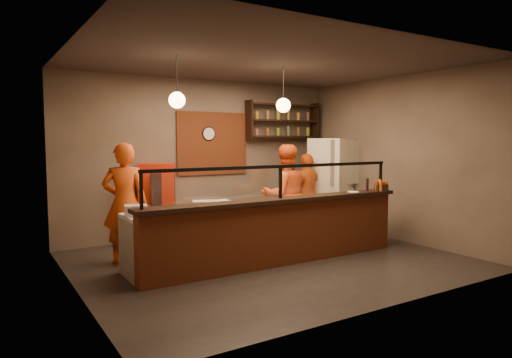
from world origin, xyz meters
TOP-DOWN VIEW (x-y plane):
  - floor at (0.00, 0.00)m, footprint 6.00×6.00m
  - ceiling at (0.00, 0.00)m, footprint 6.00×6.00m
  - wall_back at (0.00, 2.50)m, footprint 6.00×0.00m
  - wall_left at (-3.00, 0.00)m, footprint 0.00×5.00m
  - wall_right at (3.00, 0.00)m, footprint 0.00×5.00m
  - wall_front at (0.00, -2.50)m, footprint 6.00×0.00m
  - brick_patch at (0.20, 2.47)m, footprint 1.60×0.04m
  - service_counter at (0.00, -0.30)m, footprint 4.60×0.25m
  - counter_ledge at (0.00, -0.30)m, footprint 4.70×0.37m
  - worktop_cabinet at (0.00, 0.20)m, footprint 4.60×0.75m
  - worktop at (0.00, 0.20)m, footprint 4.60×0.75m
  - sneeze_guard at (0.00, -0.30)m, footprint 4.50×0.05m
  - wall_shelving at (1.90, 2.32)m, footprint 1.84×0.28m
  - wall_clock at (0.10, 2.46)m, footprint 0.30×0.04m
  - pendant_left at (-1.50, 0.20)m, footprint 0.24×0.24m
  - pendant_right at (0.40, 0.20)m, footprint 0.24×0.24m
  - cook_left at (-2.05, 1.09)m, footprint 0.82×0.69m
  - cook_mid at (0.86, 0.79)m, footprint 1.04×0.89m
  - cook_right at (1.94, 1.47)m, footprint 1.04×0.56m
  - fridge at (2.60, 1.45)m, footprint 1.05×1.02m
  - red_cooler at (-1.13, 2.15)m, footprint 0.84×0.82m
  - pizza_dough at (0.80, 0.13)m, footprint 0.61×0.61m
  - prep_tub_a at (-2.15, 0.18)m, footprint 0.36×0.32m
  - prep_tub_b at (-0.82, 0.15)m, footprint 0.28×0.23m
  - prep_tub_c at (-1.15, 0.10)m, footprint 0.37×0.34m
  - rolling_pin at (-1.21, 0.38)m, footprint 0.40×0.21m
  - condiment_caddy at (2.20, -0.34)m, footprint 0.25×0.22m
  - pepper_mill at (1.89, -0.29)m, footprint 0.05×0.05m
  - small_plate at (1.55, -0.30)m, footprint 0.25×0.25m

SIDE VIEW (x-z plane):
  - floor at x=0.00m, z-range 0.00..0.00m
  - worktop_cabinet at x=0.00m, z-range 0.00..0.85m
  - service_counter at x=0.00m, z-range 0.00..1.00m
  - red_cooler at x=-1.13m, z-range 0.00..1.53m
  - cook_right at x=1.94m, z-range 0.00..1.69m
  - worktop at x=0.00m, z-range 0.85..0.90m
  - pizza_dough at x=0.80m, z-range 0.90..0.91m
  - rolling_pin at x=-1.21m, z-range 0.90..0.97m
  - cook_mid at x=0.86m, z-range 0.00..1.89m
  - cook_left at x=-2.05m, z-range 0.00..1.93m
  - prep_tub_b at x=-0.82m, z-range 0.90..1.03m
  - prep_tub_c at x=-1.15m, z-range 0.90..1.05m
  - prep_tub_a at x=-2.15m, z-range 0.90..1.06m
  - fridge at x=2.60m, z-range 0.00..2.01m
  - counter_ledge at x=0.00m, z-range 1.00..1.06m
  - small_plate at x=1.55m, z-range 1.06..1.07m
  - condiment_caddy at x=2.20m, z-range 1.06..1.17m
  - pepper_mill at x=1.89m, z-range 1.06..1.29m
  - sneeze_guard at x=0.00m, z-range 1.11..1.63m
  - wall_back at x=0.00m, z-range -1.40..4.60m
  - wall_left at x=-3.00m, z-range -0.90..4.10m
  - wall_right at x=3.00m, z-range -0.90..4.10m
  - wall_front at x=0.00m, z-range -1.40..4.60m
  - brick_patch at x=0.20m, z-range 1.25..2.55m
  - wall_clock at x=0.10m, z-range 1.95..2.25m
  - wall_shelving at x=1.90m, z-range 1.98..2.83m
  - pendant_left at x=-1.50m, z-range 2.17..2.94m
  - pendant_right at x=0.40m, z-range 2.17..2.94m
  - ceiling at x=0.00m, z-range 3.20..3.20m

